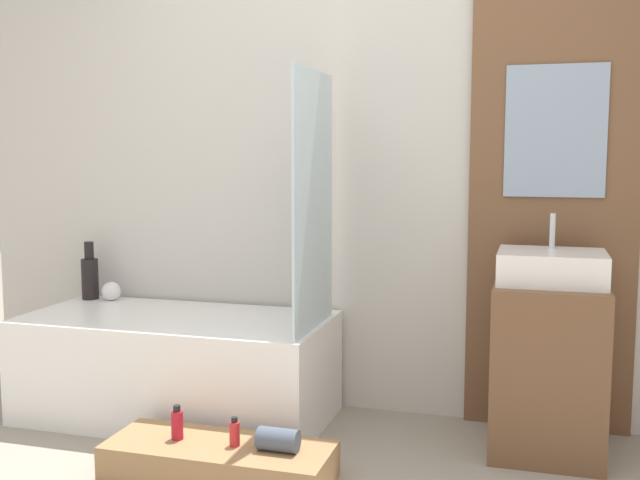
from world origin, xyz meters
name	(u,v)px	position (x,y,z in m)	size (l,w,h in m)	color
wall_tiled_back	(360,148)	(0.00, 1.58, 1.30)	(4.20, 0.06, 2.60)	beige
wall_wood_accent	(555,147)	(0.91, 1.53, 1.30)	(0.75, 0.04, 2.60)	brown
bathtub	(177,366)	(-0.80, 1.18, 0.25)	(1.47, 0.70, 0.50)	white
glass_shower_screen	(313,201)	(-0.10, 1.13, 1.07)	(0.01, 0.57, 1.14)	silver
wooden_step_bench	(219,461)	(-0.33, 0.59, 0.07)	(0.90, 0.35, 0.14)	#997047
vanity_cabinet	(548,367)	(0.91, 1.25, 0.37)	(0.46, 0.51, 0.73)	brown
sink	(552,267)	(0.91, 1.26, 0.80)	(0.44, 0.36, 0.29)	white
vase_tall_dark	(90,276)	(-1.44, 1.44, 0.62)	(0.09, 0.09, 0.31)	black
vase_round_light	(111,291)	(-1.31, 1.43, 0.55)	(0.10, 0.10, 0.10)	white
bottle_soap_primary	(177,424)	(-0.51, 0.59, 0.20)	(0.05, 0.05, 0.14)	#B21928
bottle_soap_secondary	(235,433)	(-0.26, 0.59, 0.19)	(0.04, 0.04, 0.12)	red
towel_roll	(278,440)	(-0.08, 0.59, 0.19)	(0.09, 0.09, 0.16)	#4C5666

